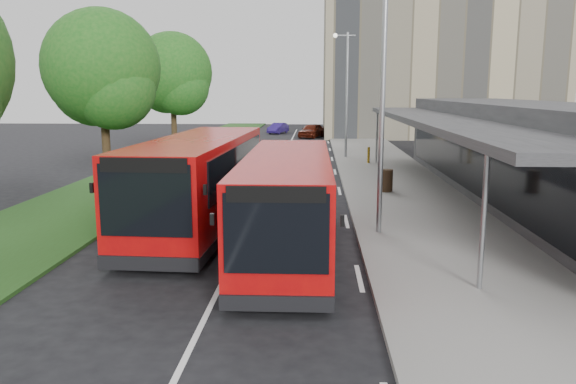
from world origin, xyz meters
name	(u,v)px	position (x,y,z in m)	size (l,w,h in m)	color
ground	(237,253)	(0.00, 0.00, 0.00)	(120.00, 120.00, 0.00)	black
pavement	(376,162)	(6.00, 20.00, 0.07)	(5.00, 80.00, 0.15)	gray
grass_verge	(171,161)	(-7.00, 20.00, 0.05)	(5.00, 80.00, 0.10)	#1F4115
lane_centre_line	(275,174)	(0.00, 15.00, 0.01)	(0.12, 70.00, 0.01)	silver
kerb_dashes	(333,165)	(3.30, 19.00, 0.01)	(0.12, 56.00, 0.01)	silver
office_block	(437,43)	(14.00, 42.00, 9.00)	(22.00, 12.00, 18.00)	tan
station_building	(528,152)	(10.86, 8.00, 2.04)	(7.70, 26.00, 4.00)	#29292B
tree_mid	(102,75)	(-7.01, 9.05, 5.15)	(4.97, 4.97, 7.98)	#322414
tree_far	(172,78)	(-7.01, 21.05, 5.29)	(5.09, 5.09, 8.19)	#322414
lamp_post_near	(380,84)	(4.12, 2.00, 4.72)	(1.44, 0.28, 8.00)	gray
lamp_post_far	(346,87)	(4.12, 22.00, 4.72)	(1.44, 0.28, 8.00)	gray
bus_main	(287,203)	(1.43, 0.15, 1.41)	(2.65, 9.75, 2.75)	#AB0A09
bus_second	(200,182)	(-1.60, 2.91, 1.54)	(3.15, 10.71, 3.00)	#AB0A09
litter_bin	(387,180)	(5.32, 9.18, 0.63)	(0.54, 0.54, 0.97)	#322214
bollard	(369,155)	(5.43, 18.94, 0.63)	(0.15, 0.15, 0.96)	#FFB20D
car_near	(312,130)	(1.82, 38.90, 0.68)	(1.61, 4.01, 1.36)	#4F160B
car_far	(278,128)	(-1.76, 43.84, 0.56)	(1.18, 3.37, 1.11)	navy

